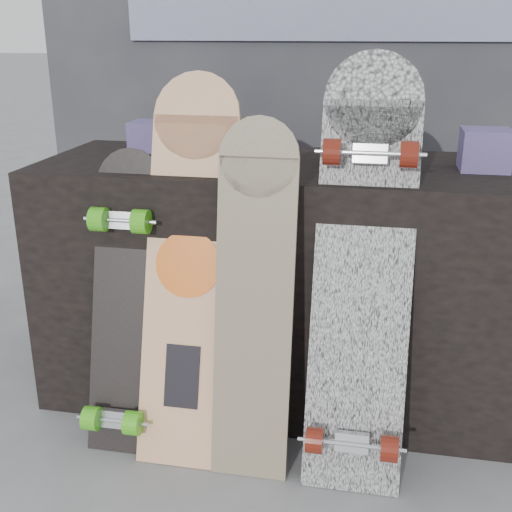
% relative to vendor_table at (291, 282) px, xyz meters
% --- Properties ---
extents(ground, '(60.00, 60.00, 0.00)m').
position_rel_vendor_table_xyz_m(ground, '(0.00, -0.50, -0.40)').
color(ground, slate).
rests_on(ground, ground).
extents(vendor_table, '(1.60, 0.60, 0.80)m').
position_rel_vendor_table_xyz_m(vendor_table, '(0.00, 0.00, 0.00)').
color(vendor_table, black).
rests_on(vendor_table, ground).
extents(booth, '(2.40, 0.22, 2.20)m').
position_rel_vendor_table_xyz_m(booth, '(0.00, 0.85, 0.70)').
color(booth, '#323337').
rests_on(booth, ground).
extents(merch_box_purple, '(0.18, 0.12, 0.10)m').
position_rel_vendor_table_xyz_m(merch_box_purple, '(-0.49, 0.13, 0.45)').
color(merch_box_purple, '#463369').
rests_on(merch_box_purple, vendor_table).
extents(merch_box_small, '(0.14, 0.14, 0.12)m').
position_rel_vendor_table_xyz_m(merch_box_small, '(0.57, 0.01, 0.46)').
color(merch_box_small, '#463369').
rests_on(merch_box_small, vendor_table).
extents(merch_box_flat, '(0.22, 0.10, 0.06)m').
position_rel_vendor_table_xyz_m(merch_box_flat, '(0.20, 0.01, 0.43)').
color(merch_box_flat, '#D1B78C').
rests_on(merch_box_flat, vendor_table).
extents(longboard_geisha, '(0.25, 0.36, 1.09)m').
position_rel_vendor_table_xyz_m(longboard_geisha, '(-0.26, -0.31, 0.17)').
color(longboard_geisha, '#CAAC88').
rests_on(longboard_geisha, ground).
extents(longboard_celtic, '(0.22, 0.20, 0.99)m').
position_rel_vendor_table_xyz_m(longboard_celtic, '(-0.05, -0.40, 0.13)').
color(longboard_celtic, '#D0B88E').
rests_on(longboard_celtic, ground).
extents(longboard_cascadia, '(0.27, 0.41, 1.15)m').
position_rel_vendor_table_xyz_m(longboard_cascadia, '(0.24, -0.33, 0.20)').
color(longboard_cascadia, white).
rests_on(longboard_cascadia, ground).
extents(skateboard_dark, '(0.20, 0.32, 0.87)m').
position_rel_vendor_table_xyz_m(skateboard_dark, '(-0.45, -0.35, 0.05)').
color(skateboard_dark, black).
rests_on(skateboard_dark, ground).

